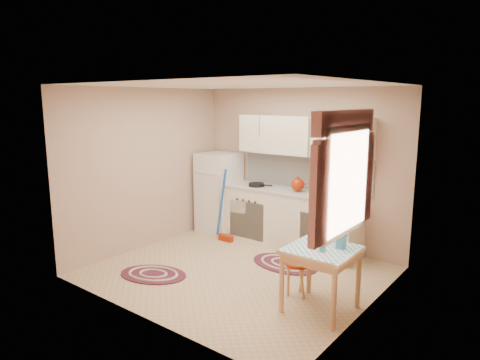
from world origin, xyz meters
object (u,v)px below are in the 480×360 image
(fridge, at_px, (219,193))
(stool, at_px, (297,279))
(base_cabinets, at_px, (289,220))
(table, at_px, (321,280))

(fridge, bearing_deg, stool, -29.72)
(fridge, relative_size, stool, 3.33)
(base_cabinets, xyz_separation_m, stool, (0.99, -1.43, -0.23))
(fridge, height_order, base_cabinets, fridge)
(fridge, distance_m, table, 3.20)
(base_cabinets, height_order, stool, base_cabinets)
(base_cabinets, distance_m, table, 2.09)
(table, height_order, stool, table)
(stool, bearing_deg, table, -22.08)
(fridge, distance_m, stool, 2.82)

